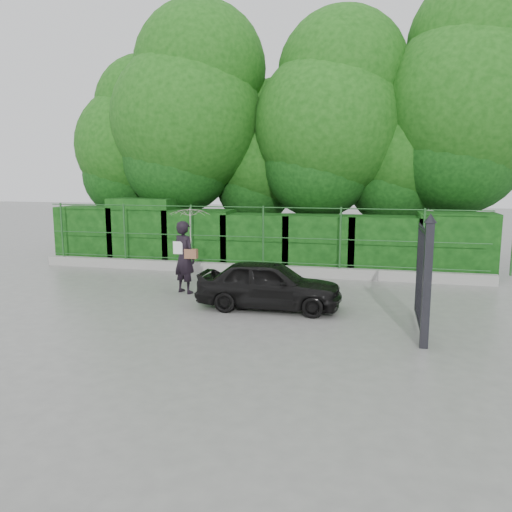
# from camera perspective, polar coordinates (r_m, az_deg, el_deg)

# --- Properties ---
(ground) EXTENTS (80.00, 80.00, 0.00)m
(ground) POSITION_cam_1_polar(r_m,az_deg,el_deg) (11.13, -6.43, -6.45)
(ground) COLOR gray
(kerb) EXTENTS (14.00, 0.25, 0.30)m
(kerb) POSITION_cam_1_polar(r_m,az_deg,el_deg) (15.29, -0.64, -1.52)
(kerb) COLOR #9E9E99
(kerb) RESTS_ON ground
(fence) EXTENTS (14.13, 0.06, 1.80)m
(fence) POSITION_cam_1_polar(r_m,az_deg,el_deg) (15.08, 0.17, 2.37)
(fence) COLOR #215423
(fence) RESTS_ON kerb
(hedge) EXTENTS (14.20, 1.20, 2.23)m
(hedge) POSITION_cam_1_polar(r_m,az_deg,el_deg) (16.16, -0.29, 1.94)
(hedge) COLOR black
(hedge) RESTS_ON ground
(trees) EXTENTS (17.10, 6.15, 8.08)m
(trees) POSITION_cam_1_polar(r_m,az_deg,el_deg) (18.05, 5.60, 14.32)
(trees) COLOR black
(trees) RESTS_ON ground
(gate) EXTENTS (0.22, 2.33, 2.36)m
(gate) POSITION_cam_1_polar(r_m,az_deg,el_deg) (9.54, 18.72, -2.19)
(gate) COLOR black
(gate) RESTS_ON ground
(woman) EXTENTS (1.05, 1.03, 2.20)m
(woman) POSITION_cam_1_polar(r_m,az_deg,el_deg) (12.79, -7.80, 2.11)
(woman) COLOR black
(woman) RESTS_ON ground
(car) EXTENTS (3.28, 1.35, 1.11)m
(car) POSITION_cam_1_polar(r_m,az_deg,el_deg) (11.30, 1.53, -3.26)
(car) COLOR black
(car) RESTS_ON ground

